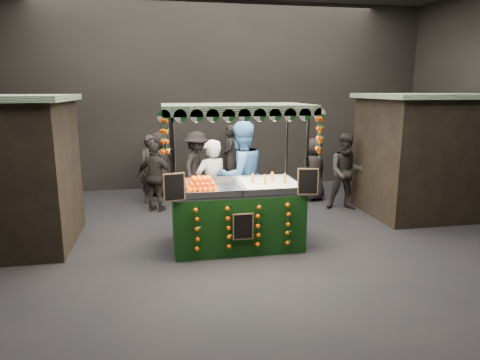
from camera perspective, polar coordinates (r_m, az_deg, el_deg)
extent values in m
plane|color=black|center=(7.36, 1.32, -9.36)|extent=(12.00, 12.00, 0.00)
cube|color=black|center=(11.78, -3.79, 11.17)|extent=(12.00, 0.10, 5.00)
cube|color=black|center=(10.16, 24.51, 2.87)|extent=(2.80, 2.00, 2.50)
cube|color=#104C17|center=(10.06, 25.17, 10.19)|extent=(3.00, 2.20, 0.10)
cube|color=black|center=(7.42, -0.53, -5.12)|extent=(2.17, 1.19, 0.99)
cube|color=silver|center=(7.29, -0.54, -1.26)|extent=(2.17, 1.19, 0.04)
cylinder|color=black|center=(6.59, -8.75, -1.25)|extent=(0.05, 0.05, 2.37)
cylinder|color=black|center=(6.98, 8.87, -0.50)|extent=(0.05, 0.05, 2.37)
cylinder|color=black|center=(7.69, -9.07, 0.66)|extent=(0.05, 0.05, 2.37)
cylinder|color=black|center=(8.03, 6.19, 1.23)|extent=(0.05, 0.05, 2.37)
cube|color=#104C17|center=(7.09, -0.56, 9.84)|extent=(2.42, 1.43, 0.08)
cube|color=silver|center=(7.40, 3.99, -0.61)|extent=(0.97, 1.07, 0.08)
cube|color=black|center=(6.52, -8.83, -0.95)|extent=(0.33, 0.09, 0.43)
cube|color=black|center=(6.92, 9.12, -0.20)|extent=(0.33, 0.09, 0.43)
cube|color=black|center=(6.82, 0.42, -6.28)|extent=(0.34, 0.02, 0.43)
imported|color=gray|center=(8.05, -3.85, -0.86)|extent=(0.76, 0.64, 1.78)
imported|color=navy|center=(8.18, 0.10, 0.56)|extent=(1.24, 1.12, 2.11)
imported|color=#2E2725|center=(10.34, -11.73, 1.43)|extent=(0.68, 0.53, 1.64)
imported|color=black|center=(9.85, 14.11, 1.07)|extent=(0.99, 0.86, 1.73)
imported|color=black|center=(9.60, -11.26, 0.36)|extent=(0.98, 0.72, 1.55)
imported|color=black|center=(10.34, -5.82, 1.82)|extent=(1.06, 1.27, 1.71)
imported|color=black|center=(11.01, -10.72, 2.13)|extent=(0.83, 0.57, 1.64)
imported|color=#2E2725|center=(10.45, 20.51, 1.22)|extent=(1.58, 1.34, 1.71)
imported|color=#282421|center=(11.59, -1.39, 3.09)|extent=(0.50, 0.69, 1.74)
imported|color=black|center=(10.54, 9.91, 1.41)|extent=(0.88, 0.76, 1.53)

